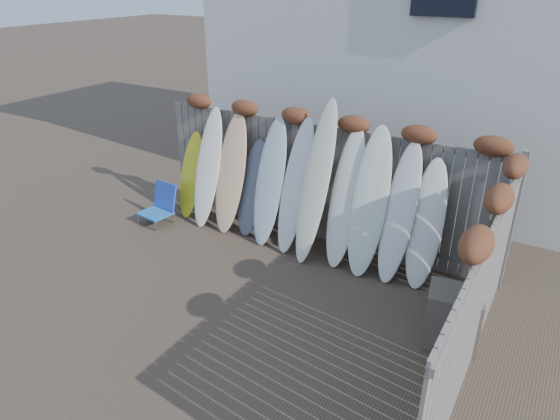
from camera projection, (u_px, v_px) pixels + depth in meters
The scene contains 18 objects.
ground at pixel (235, 307), 6.87m from camera, with size 80.00×80.00×0.00m, color #493A2D.
back_fence at pixel (321, 174), 8.18m from camera, with size 6.05×0.28×2.24m.
right_fence at pixel (479, 295), 5.18m from camera, with size 0.28×4.40×2.24m.
house at pixel (433, 25), 10.29m from camera, with size 8.50×5.50×6.33m.
beach_chair at pixel (160, 205), 9.14m from camera, with size 0.60×0.63×0.71m.
wooden_crate at pixel (453, 317), 6.08m from camera, with size 0.63×0.53×0.74m, color brown.
lattice_panel at pixel (485, 278), 5.93m from camera, with size 0.05×1.18×1.77m, color #483C2B.
surfboard_0 at pixel (191, 175), 9.23m from camera, with size 0.46×0.07×1.63m, color yellow.
surfboard_1 at pixel (208, 168), 8.84m from camera, with size 0.50×0.07×2.16m, color white.
surfboard_2 at pixel (231, 174), 8.64m from camera, with size 0.55×0.07×2.13m, color #FFC27F.
surfboard_3 at pixel (252, 188), 8.58m from camera, with size 0.54×0.07×1.70m, color #4F5461.
surfboard_4 at pixel (270, 182), 8.23m from camera, with size 0.51×0.07×2.17m, color #A4B5C5.
surfboard_5 at pixel (295, 187), 7.99m from camera, with size 0.48×0.07×2.23m, color silver.
surfboard_6 at pixel (316, 183), 7.67m from camera, with size 0.45×0.07×2.60m, color #F0E5CA.
surfboard_7 at pixel (345, 199), 7.60m from camera, with size 0.48×0.07×2.21m, color white.
surfboard_8 at pixel (369, 203), 7.37m from camera, with size 0.55×0.07×2.29m, color silver.
surfboard_9 at pixel (400, 213), 7.21m from camera, with size 0.47×0.07×2.13m, color white.
surfboard_10 at pixel (426, 224), 7.11m from camera, with size 0.48×0.07×1.92m, color white.
Camera 1 is at (3.44, -4.50, 4.17)m, focal length 32.00 mm.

